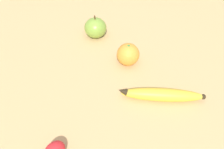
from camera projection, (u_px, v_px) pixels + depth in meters
name	position (u px, v px, depth m)	size (l,w,h in m)	color
ground_plane	(111.00, 83.00, 0.62)	(3.00, 3.00, 0.00)	tan
banana	(161.00, 95.00, 0.57)	(0.05, 0.23, 0.04)	gold
orange	(128.00, 54.00, 0.65)	(0.07, 0.07, 0.07)	orange
apple	(95.00, 28.00, 0.74)	(0.08, 0.08, 0.08)	olive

